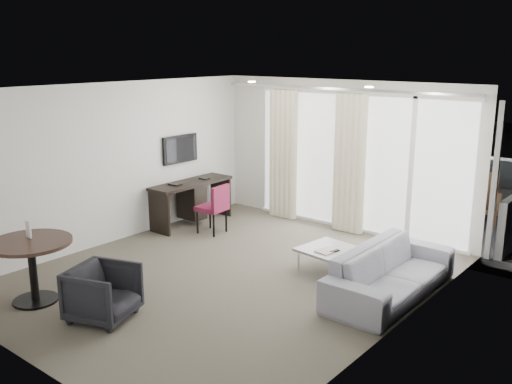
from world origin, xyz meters
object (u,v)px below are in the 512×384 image
Objects in this scene: desk_chair at (212,208)px; rattan_chair_b at (481,198)px; desk at (192,203)px; sofa at (391,272)px; round_table at (33,271)px; coffee_table at (329,260)px; rattan_chair_a at (419,189)px; tub_armchair at (103,293)px.

desk_chair is 4.94m from rattan_chair_b.
sofa is at bearing -8.19° from desk.
round_table is 7.73m from rattan_chair_b.
round_table reaches higher than coffee_table.
sofa is (3.59, -0.45, -0.11)m from desk_chair.
desk_chair is at bearing -154.31° from rattan_chair_b.
round_table is (0.19, -3.45, -0.03)m from desk_chair.
desk is 1.65× the size of round_table.
round_table is 1.10× the size of rattan_chair_a.
tub_armchair is 3.59m from sofa.
desk is 5.30m from rattan_chair_b.
desk is at bearing -160.63° from rattan_chair_b.
round_table reaches higher than desk.
rattan_chair_b reaches higher than tub_armchair.
rattan_chair_b is (1.14, 0.11, -0.01)m from rattan_chair_a.
desk is 1.81× the size of rattan_chair_a.
tub_armchair is at bearing -114.99° from rattan_chair_a.
tub_armchair is at bearing -113.19° from coffee_table.
desk_chair is 2.56m from coffee_table.
rattan_chair_a reaches higher than sofa.
desk is at bearing 160.93° from desk_chair.
tub_armchair is 0.95× the size of coffee_table.
desk is 3.70m from round_table.
coffee_table is 3.75m from rattan_chair_a.
round_table is 3.98m from coffee_table.
round_table is at bearing 84.31° from tub_armchair.
tub_armchair is 7.11m from rattan_chair_b.
rattan_chair_a reaches higher than rattan_chair_b.
rattan_chair_a is at bearing 48.90° from desk.
round_table is 1.12× the size of rattan_chair_b.
desk_chair reaches higher than desk.
rattan_chair_a is (-0.28, 3.72, 0.29)m from coffee_table.
tub_armchair is (1.07, 0.25, -0.08)m from round_table.
round_table is at bearing -135.40° from rattan_chair_b.
sofa is 2.39× the size of rattan_chair_a.
coffee_table is at bearing 53.90° from round_table.
rattan_chair_b is at bearing 2.81° from sofa.
desk is 4.28m from sofa.
rattan_chair_b is at bearing 41.37° from desk_chair.
desk_chair reaches higher than sofa.
desk_chair is 0.86× the size of round_table.
desk_chair is 1.14× the size of coffee_table.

